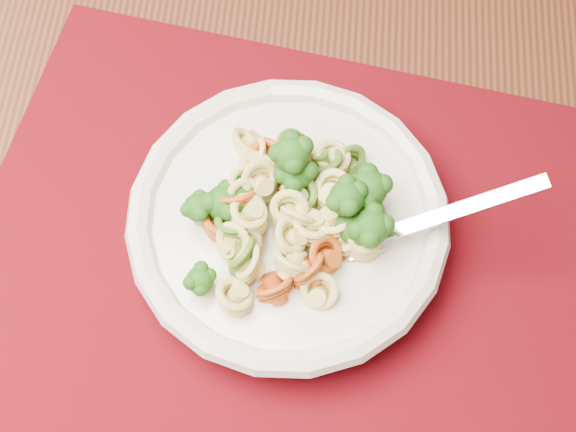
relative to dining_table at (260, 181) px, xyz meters
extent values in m
cube|color=#5A2D19|center=(0.00, 0.00, 0.09)|extent=(1.52, 1.14, 0.04)
cube|color=#580311|center=(0.01, -0.13, 0.11)|extent=(0.60, 0.53, 0.00)
cylinder|color=white|center=(0.01, -0.11, 0.12)|extent=(0.10, 0.10, 0.01)
cylinder|color=white|center=(0.01, -0.11, 0.14)|extent=(0.22, 0.22, 0.03)
torus|color=white|center=(0.01, -0.11, 0.15)|extent=(0.24, 0.24, 0.02)
camera|label=1|loc=(-0.02, -0.35, 0.69)|focal=50.00mm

